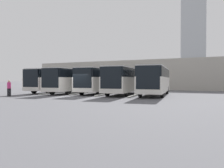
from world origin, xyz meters
name	(u,v)px	position (x,y,z in m)	size (l,w,h in m)	color
ground_plane	(75,97)	(0.00, 0.00, 0.00)	(600.00, 600.00, 0.00)	#5B5B60
bus_0	(155,80)	(-7.66, -5.55, 1.86)	(3.75, 11.60, 3.34)	silver
curb_divider_0	(135,95)	(-5.75, -3.87, 0.07)	(0.24, 6.69, 0.15)	#9E9E99
bus_1	(125,80)	(-3.83, -5.51, 1.86)	(3.75, 11.60, 3.34)	silver
curb_divider_1	(106,94)	(-1.92, -3.83, 0.07)	(0.24, 6.69, 0.15)	#9E9E99
bus_2	(101,80)	(0.00, -6.20, 1.86)	(3.75, 11.60, 3.34)	silver
curb_divider_2	(82,93)	(1.92, -4.51, 0.07)	(0.24, 6.69, 0.15)	#9E9E99
bus_3	(73,80)	(3.83, -5.34, 1.86)	(3.75, 11.60, 3.34)	silver
curb_divider_3	(55,93)	(5.75, -3.66, 0.07)	(0.24, 6.69, 0.15)	#9E9E99
bus_4	(55,80)	(7.66, -6.21, 1.86)	(3.75, 11.60, 3.34)	silver
pedestrian	(9,88)	(7.16, 2.56, 0.98)	(0.51, 0.51, 1.82)	black
station_building	(143,75)	(0.00, -26.76, 2.88)	(44.89, 16.99, 5.72)	#A8A399
office_tower	(194,40)	(-1.73, -161.99, 33.61)	(17.74, 17.74, 68.42)	#ADB2B7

